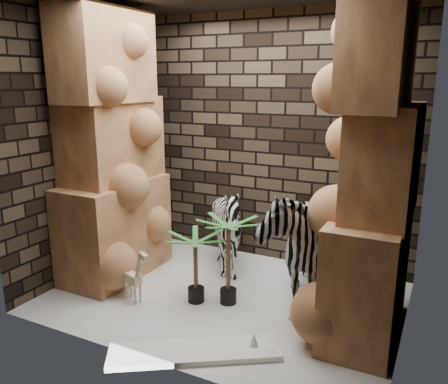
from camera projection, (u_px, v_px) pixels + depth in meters
The scene contains 13 objects.
floor at pixel (223, 297), 4.74m from camera, with size 3.50×3.50×0.00m, color silver.
wall_back at pixel (270, 140), 5.45m from camera, with size 3.50×3.50×0.00m, color black.
wall_front at pixel (146, 181), 3.29m from camera, with size 3.50×3.50×0.00m, color black.
wall_left at pixel (86, 144), 5.13m from camera, with size 3.00×3.00×0.00m, color black.
wall_right at pixel (419, 172), 3.60m from camera, with size 3.00×3.00×0.00m, color black.
rock_pillar_left at pixel (110, 146), 4.98m from camera, with size 0.68×1.30×3.00m, color #E29D5E, non-canonical shape.
rock_pillar_right at pixel (376, 169), 3.75m from camera, with size 0.58×1.25×3.00m, color #E29D5E, non-canonical shape.
zebra_right at pixel (293, 232), 4.42m from camera, with size 0.70×1.29×1.53m, color white.
zebra_left at pixel (228, 233), 5.20m from camera, with size 0.88×1.10×0.99m, color white.
giraffe_toy at pixel (132, 272), 4.59m from camera, with size 0.32×0.11×0.63m, color beige, non-canonical shape.
palm_front at pixel (228, 261), 4.51m from camera, with size 0.36×0.36×0.91m, color #1B5E18, non-canonical shape.
palm_back at pixel (196, 268), 4.57m from camera, with size 0.36×0.36×0.74m, color #1B5E18, non-canonical shape.
surfboard at pixel (195, 352), 3.75m from camera, with size 1.42×0.35×0.05m, color white.
Camera 1 is at (1.95, -3.86, 2.23)m, focal length 36.26 mm.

